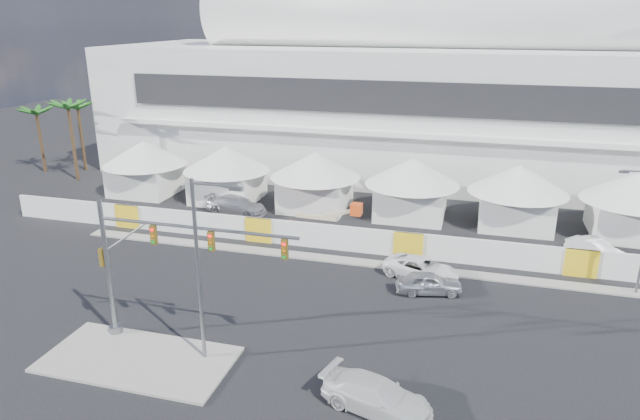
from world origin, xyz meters
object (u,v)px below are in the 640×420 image
(sedan_silver, at_px, (429,283))
(traffic_mast, at_px, (145,265))
(lot_car_a, at_px, (596,249))
(lot_car_c, at_px, (237,205))
(streetlight_median, at_px, (202,260))
(pickup_near, at_px, (377,396))
(pickup_curb, at_px, (421,268))
(boom_lift, at_px, (311,227))

(sedan_silver, bearing_deg, traffic_mast, 111.91)
(sedan_silver, bearing_deg, lot_car_a, -64.66)
(sedan_silver, height_order, lot_car_c, lot_car_c)
(sedan_silver, relative_size, lot_car_c, 0.75)
(streetlight_median, bearing_deg, lot_car_a, 42.31)
(pickup_near, bearing_deg, lot_car_c, 52.10)
(pickup_curb, bearing_deg, pickup_near, -163.15)
(pickup_curb, relative_size, lot_car_a, 1.19)
(boom_lift, bearing_deg, pickup_near, -62.72)
(sedan_silver, xyz_separation_m, pickup_near, (-1.19, -12.56, 0.04))
(pickup_near, distance_m, streetlight_median, 10.68)
(lot_car_a, xyz_separation_m, boom_lift, (-21.81, -1.68, 0.18))
(lot_car_a, distance_m, lot_car_c, 30.14)
(traffic_mast, relative_size, boom_lift, 1.74)
(boom_lift, bearing_deg, pickup_curb, -26.22)
(pickup_near, relative_size, boom_lift, 0.80)
(pickup_near, height_order, streetlight_median, streetlight_median)
(sedan_silver, height_order, lot_car_a, sedan_silver)
(traffic_mast, bearing_deg, sedan_silver, 34.83)
(sedan_silver, relative_size, boom_lift, 0.65)
(traffic_mast, xyz_separation_m, boom_lift, (4.15, 17.45, -3.71))
(lot_car_a, xyz_separation_m, traffic_mast, (-25.95, -19.13, 3.88))
(pickup_near, bearing_deg, sedan_silver, 10.63)
(pickup_curb, bearing_deg, lot_car_c, 81.55)
(pickup_curb, distance_m, streetlight_median, 17.06)
(pickup_curb, bearing_deg, sedan_silver, -142.50)
(traffic_mast, height_order, streetlight_median, streetlight_median)
(boom_lift, bearing_deg, sedan_silver, -33.03)
(traffic_mast, distance_m, streetlight_median, 4.21)
(lot_car_c, distance_m, traffic_mast, 21.98)
(lot_car_a, height_order, traffic_mast, traffic_mast)
(traffic_mast, distance_m, boom_lift, 18.32)
(pickup_curb, distance_m, boom_lift, 10.92)
(lot_car_a, bearing_deg, streetlight_median, 173.06)
(traffic_mast, bearing_deg, streetlight_median, -12.90)
(sedan_silver, xyz_separation_m, traffic_mast, (-14.41, -10.03, 3.87))
(pickup_near, bearing_deg, lot_car_a, -14.40)
(streetlight_median, bearing_deg, boom_lift, 89.36)
(sedan_silver, distance_m, traffic_mast, 17.98)
(pickup_curb, height_order, lot_car_a, pickup_curb)
(pickup_near, relative_size, traffic_mast, 0.46)
(sedan_silver, distance_m, lot_car_c, 21.67)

